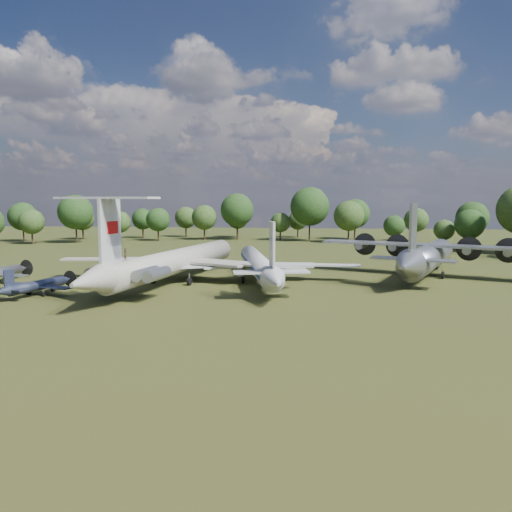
# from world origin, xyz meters

# --- Properties ---
(ground) EXTENTS (300.00, 300.00, 0.00)m
(ground) POSITION_xyz_m (0.00, 0.00, 0.00)
(ground) COLOR #233712
(ground) RESTS_ON ground
(il62_airliner) EXTENTS (50.22, 59.98, 5.22)m
(il62_airliner) POSITION_xyz_m (-0.60, 0.92, 2.61)
(il62_airliner) COLOR #BCBBB7
(il62_airliner) RESTS_ON ground
(tu104_jet) EXTENTS (41.27, 49.46, 4.34)m
(tu104_jet) POSITION_xyz_m (12.15, 2.71, 2.17)
(tu104_jet) COLOR #BDBDBD
(tu104_jet) RESTS_ON ground
(an12_transport) EXTENTS (49.61, 52.02, 5.42)m
(an12_transport) POSITION_xyz_m (39.92, 11.28, 2.71)
(an12_transport) COLOR #929499
(an12_transport) RESTS_ON ground
(small_prop_west) EXTENTS (13.76, 16.35, 2.06)m
(small_prop_west) POSITION_xyz_m (-16.67, -11.58, 1.03)
(small_prop_west) COLOR black
(small_prop_west) RESTS_ON ground
(person_on_il62) EXTENTS (0.71, 0.65, 1.63)m
(person_on_il62) POSITION_xyz_m (-3.34, -13.44, 6.04)
(person_on_il62) COLOR olive
(person_on_il62) RESTS_ON il62_airliner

